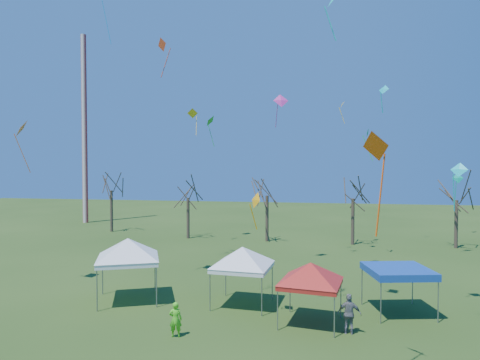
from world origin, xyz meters
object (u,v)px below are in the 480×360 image
object	(u,v)px
tree_0	(111,176)
tree_3	(353,182)
tent_red	(311,267)
tree_1	(188,183)
tree_4	(457,183)
person_grey	(349,314)
person_green	(175,319)
radio_mast	(84,129)
tent_white_mid	(242,251)
tent_white_west	(128,243)
tent_blue	(398,271)
tree_2	(267,179)

from	to	relation	value
tree_0	tree_3	world-z (taller)	tree_0
tent_red	tree_1	bearing A→B (deg)	120.39
tree_0	tree_4	xyz separation A→B (m)	(36.20, -3.38, -0.43)
tree_0	person_grey	world-z (taller)	tree_0
person_green	tent_red	bearing A→B (deg)	-167.86
radio_mast	tree_1	xyz separation A→B (m)	(17.23, -9.35, -6.71)
tree_4	tent_white_mid	world-z (taller)	tree_4
tree_3	tree_4	size ratio (longest dim) A/B	1.00
person_green	tree_4	bearing A→B (deg)	-139.70
tree_3	tent_white_west	xyz separation A→B (m)	(-13.96, -19.96, -2.76)
tent_white_west	tent_red	size ratio (longest dim) A/B	1.11
radio_mast	tent_blue	distance (m)	46.69
tree_0	tree_2	distance (m)	18.72
tree_2	tent_white_mid	size ratio (longest dim) A/B	1.94
tent_white_mid	tent_blue	xyz separation A→B (m)	(8.18, 0.19, -0.81)
tree_1	tent_red	distance (m)	26.11
tree_0	tree_3	xyz separation A→B (m)	(26.88, -3.34, -0.41)
tree_1	tent_white_mid	size ratio (longest dim) A/B	1.79
tree_0	tree_4	world-z (taller)	tree_0
tent_red	tent_blue	distance (m)	5.07
tree_3	tent_blue	distance (m)	19.81
tree_2	tree_4	xyz separation A→B (m)	(17.72, -0.38, -0.23)
tree_3	tent_white_west	size ratio (longest dim) A/B	1.83
tree_0	tent_red	xyz separation A→B (m)	(23.20, -25.11, -3.68)
tree_4	person_grey	world-z (taller)	tree_4
tent_white_west	person_green	bearing A→B (deg)	-45.71
tent_white_mid	tent_white_west	bearing A→B (deg)	-176.88
tree_1	person_grey	xyz separation A→B (m)	(14.89, -23.26, -4.87)
tree_1	tree_3	bearing A→B (deg)	-2.06
tree_0	tree_4	bearing A→B (deg)	-5.34
tent_white_west	person_green	xyz separation A→B (m)	(4.34, -4.45, -2.53)
tree_1	tent_red	world-z (taller)	tree_1
person_green	tree_1	bearing A→B (deg)	-85.82
radio_mast	tent_white_west	xyz separation A→B (m)	(20.07, -29.91, -9.18)
person_green	tree_3	bearing A→B (deg)	-123.34
tent_blue	tree_0	bearing A→B (deg)	140.55
tree_1	person_green	distance (m)	26.50
radio_mast	tree_1	world-z (taller)	radio_mast
radio_mast	tree_1	bearing A→B (deg)	-28.48
tree_2	person_green	distance (m)	25.38
person_grey	person_green	size ratio (longest dim) A/B	1.16
tree_3	tent_red	distance (m)	22.32
person_grey	person_green	bearing A→B (deg)	15.12
tent_red	person_green	size ratio (longest dim) A/B	2.47
tent_blue	person_grey	distance (m)	4.39
radio_mast	tent_red	size ratio (longest dim) A/B	6.41
tent_white_west	tent_white_mid	size ratio (longest dim) A/B	1.03
radio_mast	tree_3	bearing A→B (deg)	-16.31
radio_mast	tent_blue	xyz separation A→B (m)	(34.80, -29.37, -10.30)
tent_white_west	tent_white_mid	world-z (taller)	tent_white_west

